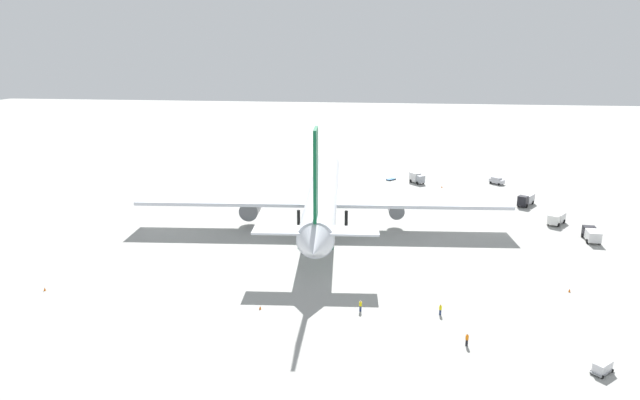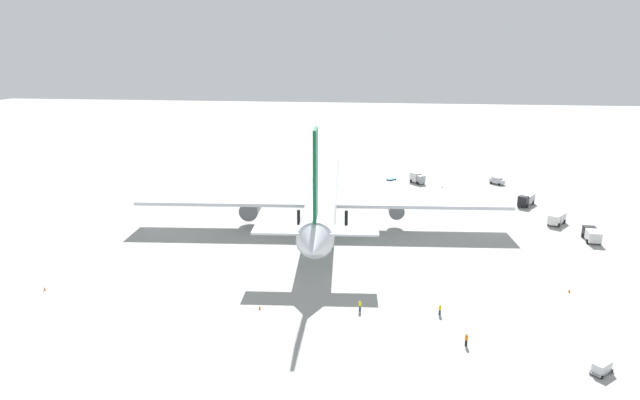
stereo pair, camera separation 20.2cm
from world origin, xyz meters
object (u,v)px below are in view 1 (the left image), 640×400
object	(u,v)px
ground_worker_1	(440,309)
traffic_cone_3	(45,289)
ground_worker_3	(489,199)
baggage_cart_1	(391,179)
airliner	(322,195)
service_van	(497,181)
traffic_cone_1	(569,290)
service_truck_2	(557,218)
traffic_cone_0	(260,307)
ground_worker_0	(467,339)
service_truck_1	(592,234)
baggage_cart_0	(602,367)
ground_worker_2	(360,306)
traffic_cone_2	(442,187)
service_truck_3	(526,199)
service_truck_0	(417,178)

from	to	relation	value
ground_worker_1	traffic_cone_3	bearing A→B (deg)	90.23
ground_worker_3	baggage_cart_1	bearing A→B (deg)	48.46
airliner	baggage_cart_1	bearing A→B (deg)	-17.48
airliner	service_van	distance (m)	63.82
traffic_cone_1	service_van	bearing A→B (deg)	-1.06
service_truck_2	traffic_cone_0	bearing A→B (deg)	131.75
ground_worker_0	traffic_cone_3	world-z (taller)	ground_worker_0
service_truck_1	baggage_cart_0	size ratio (longest dim) A/B	1.91
service_van	service_truck_1	bearing A→B (deg)	-167.90
ground_worker_2	baggage_cart_0	bearing A→B (deg)	-112.07
ground_worker_0	traffic_cone_2	bearing A→B (deg)	-2.36
traffic_cone_1	traffic_cone_2	world-z (taller)	same
service_van	ground_worker_3	size ratio (longest dim) A/B	2.67
ground_worker_3	traffic_cone_2	xyz separation A→B (m)	(14.23, 10.45, -0.54)
traffic_cone_2	ground_worker_3	bearing A→B (deg)	-143.72
baggage_cart_1	traffic_cone_1	world-z (taller)	traffic_cone_1
service_truck_2	ground_worker_3	world-z (taller)	service_truck_2
airliner	ground_worker_0	bearing A→B (deg)	-152.00
baggage_cart_0	traffic_cone_2	bearing A→B (deg)	7.32
traffic_cone_0	service_truck_3	bearing A→B (deg)	-38.92
traffic_cone_1	baggage_cart_1	bearing A→B (deg)	21.13
ground_worker_1	ground_worker_3	xyz separation A→B (m)	(63.41, -16.73, -0.02)
ground_worker_0	service_truck_0	bearing A→B (deg)	2.09
traffic_cone_1	service_truck_0	bearing A→B (deg)	16.61
service_truck_2	ground_worker_2	bearing A→B (deg)	139.83
service_truck_2	baggage_cart_0	size ratio (longest dim) A/B	1.86
traffic_cone_3	ground_worker_0	bearing A→B (deg)	-97.05
service_truck_0	ground_worker_1	bearing A→B (deg)	-179.60
traffic_cone_1	ground_worker_0	bearing A→B (deg)	136.14
service_truck_1	ground_worker_2	xyz separation A→B (m)	(-37.00, 44.00, -0.54)
service_truck_3	traffic_cone_3	distance (m)	107.15
airliner	baggage_cart_0	size ratio (longest dim) A/B	25.50
baggage_cart_0	ground_worker_0	size ratio (longest dim) A/B	1.80
service_van	traffic_cone_3	size ratio (longest dim) A/B	7.80
service_truck_1	traffic_cone_2	world-z (taller)	service_truck_1
baggage_cart_1	ground_worker_3	bearing A→B (deg)	-131.54
service_van	ground_worker_2	size ratio (longest dim) A/B	2.53
airliner	ground_worker_3	bearing A→B (deg)	-58.35
service_truck_0	baggage_cart_1	distance (m)	8.03
ground_worker_0	traffic_cone_3	xyz separation A→B (m)	(7.98, 64.51, -0.60)
baggage_cart_1	ground_worker_1	bearing A→B (deg)	-174.66
ground_worker_2	ground_worker_3	distance (m)	69.83
service_van	ground_worker_2	world-z (taller)	service_van
baggage_cart_0	ground_worker_2	xyz separation A→B (m)	(11.90, 29.35, 0.08)
baggage_cart_0	baggage_cart_1	size ratio (longest dim) A/B	1.00
service_truck_2	traffic_cone_3	bearing A→B (deg)	117.63
service_truck_2	service_truck_3	bearing A→B (deg)	12.19
service_truck_0	traffic_cone_2	distance (m)	8.50
baggage_cart_0	ground_worker_3	bearing A→B (deg)	0.84
ground_worker_1	traffic_cone_3	world-z (taller)	ground_worker_1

